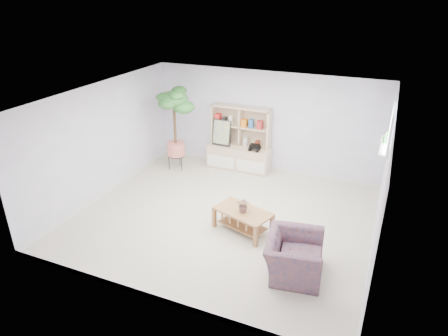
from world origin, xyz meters
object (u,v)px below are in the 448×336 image
at_px(coffee_table, 243,221).
at_px(floor_tree, 175,130).
at_px(storage_unit, 239,139).
at_px(armchair, 294,254).

distance_m(coffee_table, floor_tree, 3.23).
bearing_deg(storage_unit, floor_tree, -156.26).
distance_m(floor_tree, armchair, 4.58).
bearing_deg(floor_tree, armchair, -37.28).
relative_size(storage_unit, floor_tree, 0.76).
height_order(coffee_table, floor_tree, floor_tree).
distance_m(storage_unit, armchair, 4.04).
relative_size(floor_tree, armchair, 2.07).
bearing_deg(coffee_table, storage_unit, 130.35).
bearing_deg(storage_unit, coffee_table, -67.50).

